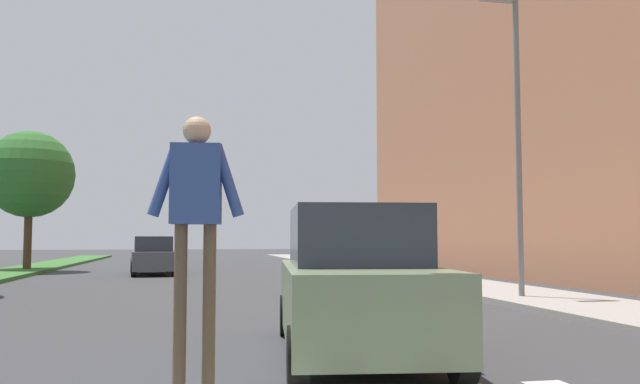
{
  "coord_description": "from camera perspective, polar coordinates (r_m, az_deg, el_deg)",
  "views": [
    {
      "loc": [
        -0.16,
        1.62,
        1.54
      ],
      "look_at": [
        2.85,
        16.44,
        2.62
      ],
      "focal_mm": 36.84,
      "sensor_mm": 36.0,
      "label": 1
    }
  ],
  "objects": [
    {
      "name": "ground_plane",
      "position": [
        28.42,
        -11.22,
        -7.11
      ],
      "size": [
        140.0,
        140.0,
        0.0
      ],
      "primitive_type": "plane",
      "color": "#38383A"
    },
    {
      "name": "tree_distant",
      "position": [
        33.75,
        -23.9,
        1.39
      ],
      "size": [
        4.09,
        4.09,
        6.47
      ],
      "color": "#4C3823",
      "rests_on": "median_strip"
    },
    {
      "name": "sidewalk_right",
      "position": [
        27.76,
        6.45,
        -7.08
      ],
      "size": [
        3.0,
        64.0,
        0.15
      ],
      "primitive_type": "cube",
      "color": "#9E9991",
      "rests_on": "ground_plane"
    },
    {
      "name": "street_lamp_right",
      "position": [
        17.05,
        16.52,
        6.41
      ],
      "size": [
        1.02,
        0.24,
        7.5
      ],
      "color": "slate",
      "rests_on": "sidewalk_right"
    },
    {
      "name": "pedestrian_performer",
      "position": [
        5.17,
        -10.74,
        -2.63
      ],
      "size": [
        0.75,
        0.29,
        2.49
      ],
      "color": "brown",
      "rests_on": "ground_plane"
    },
    {
      "name": "suv_crossing",
      "position": [
        8.91,
        3.14,
        -7.98
      ],
      "size": [
        2.47,
        4.79,
        1.97
      ],
      "color": "gray",
      "rests_on": "ground_plane"
    },
    {
      "name": "sedan_midblock",
      "position": [
        29.34,
        -14.32,
        -5.47
      ],
      "size": [
        2.17,
        4.57,
        1.64
      ],
      "color": "#474C51",
      "rests_on": "ground_plane"
    }
  ]
}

